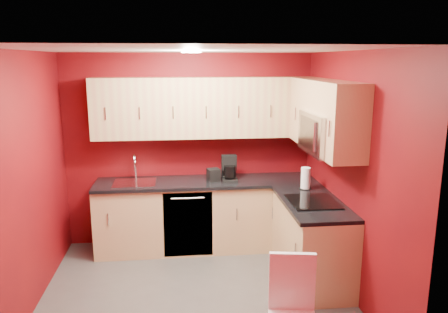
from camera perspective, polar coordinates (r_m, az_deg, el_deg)
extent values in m
plane|color=#464442|center=(4.80, -3.65, -17.62)|extent=(3.20, 3.20, 0.00)
plane|color=white|center=(4.16, -4.14, 13.74)|extent=(3.20, 3.20, 0.00)
plane|color=maroon|center=(5.77, -4.53, 0.88)|extent=(3.20, 0.00, 3.20)
plane|color=maroon|center=(2.90, -2.55, -11.03)|extent=(3.20, 0.00, 3.20)
plane|color=maroon|center=(4.54, -24.52, -3.42)|extent=(0.00, 3.00, 3.00)
plane|color=maroon|center=(4.66, 16.21, -2.40)|extent=(0.00, 3.00, 3.00)
cube|color=tan|center=(5.71, -2.27, -7.71)|extent=(2.80, 0.60, 0.87)
cube|color=tan|center=(5.04, 11.34, -10.80)|extent=(0.60, 1.30, 0.87)
cube|color=black|center=(5.56, -2.30, -3.36)|extent=(2.80, 0.63, 0.04)
cube|color=black|center=(4.86, 11.45, -5.95)|extent=(0.63, 1.27, 0.04)
cube|color=tan|center=(5.52, -2.49, 6.42)|extent=(2.80, 0.35, 0.75)
cube|color=tan|center=(5.30, 11.28, 5.94)|extent=(0.35, 0.57, 0.75)
cube|color=tan|center=(4.22, 15.97, 4.08)|extent=(0.35, 0.22, 0.75)
cube|color=tan|center=(4.65, 13.85, 7.54)|extent=(0.35, 0.76, 0.33)
cube|color=silver|center=(4.68, 13.33, 2.98)|extent=(0.40, 0.76, 0.42)
cube|color=black|center=(4.62, 11.10, 2.96)|extent=(0.02, 0.62, 0.33)
cylinder|color=silver|center=(4.40, 11.73, 2.47)|extent=(0.02, 0.02, 0.29)
cube|color=black|center=(4.82, 11.53, -5.80)|extent=(0.50, 0.55, 0.01)
cube|color=silver|center=(5.56, -11.60, -3.44)|extent=(0.52, 0.42, 0.02)
cylinder|color=silver|center=(5.72, -11.48, -1.59)|extent=(0.02, 0.02, 0.26)
torus|color=silver|center=(5.63, -11.60, -0.48)|extent=(0.02, 0.16, 0.16)
cylinder|color=silver|center=(5.57, -11.63, -1.24)|extent=(0.02, 0.02, 0.12)
cube|color=black|center=(5.43, -4.71, -8.84)|extent=(0.60, 0.02, 0.82)
cylinder|color=white|center=(4.46, -4.29, 13.46)|extent=(0.20, 0.20, 0.01)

